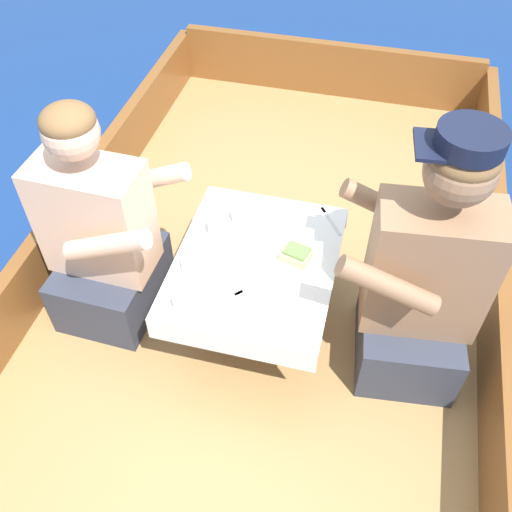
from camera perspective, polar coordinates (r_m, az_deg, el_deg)
ground_plane at (r=2.70m, az=0.38°, el=-8.84°), size 60.00×60.00×0.00m
boat_deck at (r=2.58m, az=0.39°, el=-7.02°), size 1.93×3.61×0.29m
gunwale_port at (r=2.66m, az=-19.50°, el=1.05°), size 0.06×3.61×0.29m
gunwale_starboard at (r=2.40m, az=22.81°, el=-6.85°), size 0.06×3.61×0.29m
bow_coaming at (r=3.72m, az=7.34°, el=18.10°), size 1.81×0.06×0.33m
cockpit_table at (r=2.16m, az=0.00°, el=-1.11°), size 0.60×0.73×0.37m
person_port at (r=2.27m, az=-15.14°, el=1.64°), size 0.53×0.45×0.97m
person_starboard at (r=2.05m, az=16.27°, el=-2.56°), size 0.55×0.49×1.07m
plate_sandwich at (r=2.13m, az=4.05°, el=-0.35°), size 0.19×0.19×0.01m
plate_bread at (r=2.01m, az=3.57°, el=-4.31°), size 0.17×0.17×0.01m
sandwich at (r=2.11m, az=4.09°, el=0.15°), size 0.12×0.11×0.05m
bowl_port_near at (r=2.11m, az=-5.51°, el=-0.49°), size 0.15×0.15×0.04m
bowl_starboard_near at (r=2.27m, az=-0.87°, el=4.15°), size 0.13×0.13×0.04m
coffee_cup_port at (r=2.22m, az=-3.89°, el=2.98°), size 0.10×0.07×0.06m
coffee_cup_starboard at (r=1.99m, az=-7.28°, el=-4.58°), size 0.10×0.07×0.05m
utensil_fork_port at (r=2.31m, az=7.28°, el=3.77°), size 0.11×0.15×0.00m
utensil_spoon_port at (r=2.16m, az=0.36°, el=0.63°), size 0.12×0.14×0.01m
utensil_fork_starboard at (r=2.01m, az=-2.96°, el=-4.34°), size 0.13×0.14×0.00m
utensil_spoon_starboard at (r=2.05m, az=0.03°, el=-2.67°), size 0.17×0.02×0.01m
utensil_spoon_center at (r=2.34m, az=3.81°, el=4.93°), size 0.16×0.08×0.01m
utensil_knife_port at (r=2.28m, az=1.41°, el=3.50°), size 0.16×0.08×0.00m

